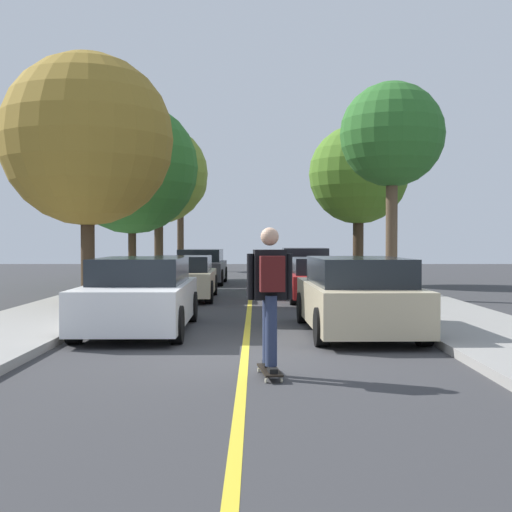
{
  "coord_description": "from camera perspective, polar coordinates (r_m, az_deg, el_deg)",
  "views": [
    {
      "loc": [
        0.17,
        -9.98,
        1.73
      ],
      "look_at": [
        0.1,
        7.44,
        1.33
      ],
      "focal_mm": 47.76,
      "sensor_mm": 36.0,
      "label": 1
    }
  ],
  "objects": [
    {
      "name": "parked_car_right_nearest",
      "position": [
        12.79,
        8.64,
        -3.32
      ],
      "size": [
        2.01,
        4.6,
        1.41
      ],
      "color": "#BCAD89",
      "rests_on": "ground"
    },
    {
      "name": "skateboarder",
      "position": [
        8.55,
        1.4,
        -2.75
      ],
      "size": [
        0.59,
        0.71,
        1.79
      ],
      "color": "black",
      "rests_on": "skateboard"
    },
    {
      "name": "street_tree_left_farthest",
      "position": [
        39.34,
        -6.13,
        6.03
      ],
      "size": [
        3.05,
        3.05,
        6.41
      ],
      "color": "#3D2D1E",
      "rests_on": "sidewalk_left"
    },
    {
      "name": "parked_car_right_far",
      "position": [
        26.16,
        4.32,
        -0.94
      ],
      "size": [
        2.03,
        4.42,
        1.44
      ],
      "color": "maroon",
      "rests_on": "ground"
    },
    {
      "name": "street_tree_right_nearest",
      "position": [
        20.63,
        11.54,
        9.85
      ],
      "size": [
        3.06,
        3.06,
        6.24
      ],
      "color": "brown",
      "rests_on": "sidewalk_right"
    },
    {
      "name": "parked_car_right_near",
      "position": [
        19.64,
        5.68,
        -1.96
      ],
      "size": [
        1.91,
        4.07,
        1.23
      ],
      "color": "maroon",
      "rests_on": "ground"
    },
    {
      "name": "parked_car_left_nearest",
      "position": [
        13.15,
        -9.46,
        -3.27
      ],
      "size": [
        1.98,
        4.52,
        1.4
      ],
      "color": "white",
      "rests_on": "ground"
    },
    {
      "name": "parked_car_left_far",
      "position": [
        27.2,
        -4.43,
        -0.91
      ],
      "size": [
        1.99,
        4.05,
        1.38
      ],
      "color": "#38383D",
      "rests_on": "ground"
    },
    {
      "name": "street_tree_right_near",
      "position": [
        26.96,
        8.79,
        6.73
      ],
      "size": [
        3.86,
        3.86,
        6.1
      ],
      "color": "#3D2D1E",
      "rests_on": "sidewalk_right"
    },
    {
      "name": "street_tree_left_near",
      "position": [
        24.27,
        -10.14,
        7.27
      ],
      "size": [
        4.61,
        4.61,
        6.43
      ],
      "color": "#3D2D1E",
      "rests_on": "sidewalk_left"
    },
    {
      "name": "center_line",
      "position": [
        14.08,
        -0.47,
        -5.73
      ],
      "size": [
        0.12,
        39.2,
        0.01
      ],
      "primitive_type": "cube",
      "color": "gold",
      "rests_on": "ground"
    },
    {
      "name": "street_tree_left_nearest",
      "position": [
        18.19,
        -13.74,
        9.42
      ],
      "size": [
        4.42,
        4.42,
        6.39
      ],
      "color": "#3D2D1E",
      "rests_on": "sidewalk_left"
    },
    {
      "name": "skateboard",
      "position": [
        8.72,
        1.37,
        -9.55
      ],
      "size": [
        0.32,
        0.86,
        0.1
      ],
      "color": "black",
      "rests_on": "ground"
    },
    {
      "name": "street_tree_left_far",
      "position": [
        30.69,
        -7.95,
        6.78
      ],
      "size": [
        4.38,
        4.38,
        6.73
      ],
      "color": "#3D2D1E",
      "rests_on": "sidewalk_left"
    },
    {
      "name": "parked_car_left_near",
      "position": [
        20.2,
        -6.06,
        -1.82
      ],
      "size": [
        2.07,
        4.39,
        1.27
      ],
      "color": "#BCAD89",
      "rests_on": "ground"
    },
    {
      "name": "ground",
      "position": [
        10.13,
        -0.75,
        -8.53
      ],
      "size": [
        80.0,
        80.0,
        0.0
      ],
      "primitive_type": "plane",
      "color": "#353538"
    }
  ]
}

